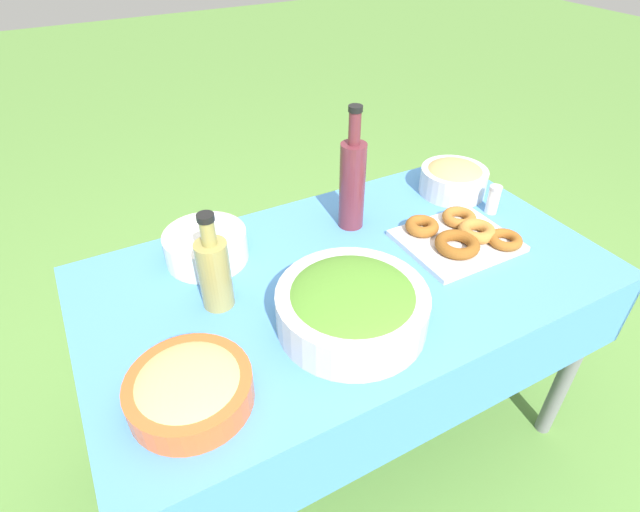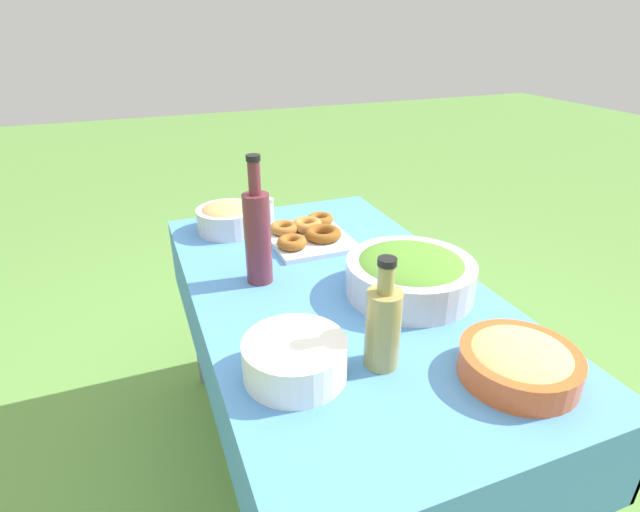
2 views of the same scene
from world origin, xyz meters
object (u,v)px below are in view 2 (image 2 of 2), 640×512
Objects in this scene: donut_platter at (308,233)px; bread_bowl at (228,217)px; wine_bottle at (258,234)px; salad_bowl at (410,273)px; pasta_bowl at (519,361)px; olive_oil_bottle at (383,325)px; plate_stack at (295,358)px.

bread_bowl is (-0.17, -0.23, 0.03)m from donut_platter.
donut_platter is at bearing 134.61° from wine_bottle.
wine_bottle is 0.41m from bread_bowl.
salad_bowl is at bearing 58.96° from wine_bottle.
olive_oil_bottle reaches higher than pasta_bowl.
wine_bottle reaches higher than pasta_bowl.
wine_bottle is at bearing -162.61° from olive_oil_bottle.
pasta_bowl is at bearing 4.69° from salad_bowl.
olive_oil_bottle reaches higher than bread_bowl.
plate_stack is 0.45m from wine_bottle.
wine_bottle reaches higher than olive_oil_bottle.
wine_bottle is (0.22, -0.23, 0.12)m from donut_platter.
wine_bottle is at bearing 1.01° from bread_bowl.
bread_bowl is at bearing -169.95° from olive_oil_bottle.
bread_bowl is at bearing -178.99° from wine_bottle.
pasta_bowl is at bearing 11.28° from donut_platter.
salad_bowl reaches higher than donut_platter.
salad_bowl is at bearing 118.01° from plate_stack.
wine_bottle is 1.70× the size of bread_bowl.
bread_bowl reaches higher than pasta_bowl.
olive_oil_bottle is 0.88m from bread_bowl.
olive_oil_bottle is at bearing -120.06° from pasta_bowl.
donut_platter is 1.23× the size of olive_oil_bottle.
donut_platter is 1.43× the size of plate_stack.
pasta_bowl is 1.08m from bread_bowl.
wine_bottle is at bearing 174.57° from plate_stack.
salad_bowl is at bearing 30.99° from bread_bowl.
pasta_bowl reaches higher than donut_platter.
olive_oil_bottle reaches higher than plate_stack.
pasta_bowl is 1.13× the size of plate_stack.
salad_bowl is 0.39m from pasta_bowl.
bread_bowl reaches higher than donut_platter.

